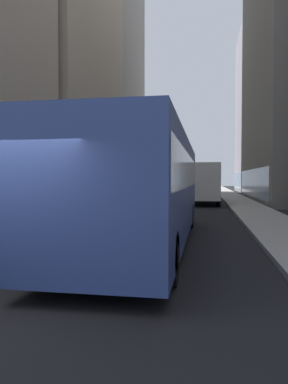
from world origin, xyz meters
name	(u,v)px	position (x,y,z in m)	size (l,w,h in m)	color
ground_plane	(179,196)	(0.00, 35.00, 0.00)	(120.00, 120.00, 0.00)	black
sidewalk_left	(129,195)	(-5.70, 35.00, 0.07)	(2.40, 110.00, 0.15)	#9E9991
sidewalk_right	(231,196)	(5.70, 35.00, 0.07)	(2.40, 110.00, 0.15)	#ADA89E
building_left_mid	(43,38)	(-11.90, 26.36, 14.92)	(11.32, 16.19, 29.84)	#A0937F
building_left_far	(100,65)	(-11.90, 44.31, 18.05)	(10.00, 16.48, 36.12)	gray
building_right_far	(270,109)	(11.90, 49.14, 12.01)	(8.27, 17.93, 24.04)	slate
transit_bus	(146,184)	(1.20, 5.74, 1.78)	(2.78, 11.53, 3.05)	#33478C
car_blue_hatchback	(101,199)	(-2.80, 14.41, 0.82)	(1.78, 4.43, 1.62)	#4C6BB7
car_grey_wagon	(140,192)	(-2.80, 26.10, 0.82)	(1.94, 4.01, 1.62)	slate
car_white_van	(153,189)	(-2.80, 33.91, 0.82)	(1.81, 4.20, 1.62)	silver
car_red_coupe	(188,190)	(1.20, 30.20, 0.82)	(1.86, 4.13, 1.62)	red
car_yellow_taxi	(190,189)	(1.20, 36.08, 0.82)	(1.86, 4.19, 1.62)	yellow
box_truck	(204,182)	(2.80, 22.93, 1.67)	(2.30, 7.50, 3.05)	silver
dalmatian_dog	(13,250)	(-0.85, 1.77, 0.51)	(0.22, 0.96, 0.72)	white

